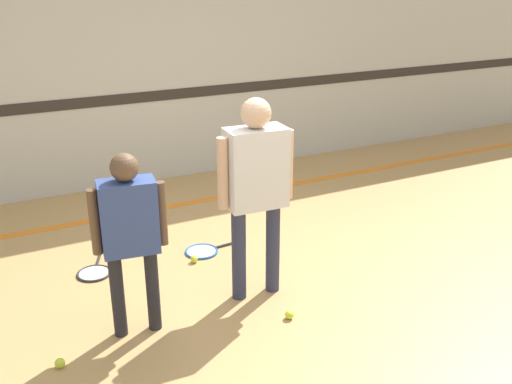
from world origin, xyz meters
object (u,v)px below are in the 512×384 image
racket_second_spare (94,272)px  tennis_ball_near_instructor (289,315)px  person_instructor (256,178)px  person_student_left (130,226)px  tennis_ball_stray_left (60,363)px  tennis_ball_by_spare_racket (194,259)px  racket_spare_on_floor (203,251)px

racket_second_spare → tennis_ball_near_instructor: size_ratio=8.18×
tennis_ball_near_instructor → person_instructor: bearing=97.8°
person_student_left → tennis_ball_stray_left: 0.98m
tennis_ball_near_instructor → person_student_left: bearing=161.2°
person_student_left → tennis_ball_by_spare_racket: bearing=55.0°
person_instructor → person_student_left: bearing=-172.4°
tennis_ball_stray_left → person_instructor: bearing=8.9°
tennis_ball_by_spare_racket → racket_spare_on_floor: bearing=45.7°
racket_second_spare → tennis_ball_stray_left: (-0.46, -1.14, 0.02)m
tennis_ball_by_spare_racket → person_student_left: bearing=-132.9°
racket_second_spare → tennis_ball_by_spare_racket: (0.82, -0.20, 0.02)m
racket_second_spare → tennis_ball_stray_left: 1.23m
racket_spare_on_floor → tennis_ball_near_instructor: tennis_ball_near_instructor is taller
person_instructor → tennis_ball_near_instructor: (0.06, -0.43, -0.93)m
person_instructor → tennis_ball_stray_left: 1.81m
person_instructor → racket_spare_on_floor: 1.28m
racket_spare_on_floor → tennis_ball_stray_left: (-1.43, -1.09, 0.02)m
person_instructor → person_student_left: size_ratio=1.19×
tennis_ball_near_instructor → tennis_ball_by_spare_racket: 1.17m
person_instructor → tennis_ball_by_spare_racket: bearing=113.1°
racket_spare_on_floor → tennis_ball_by_spare_racket: size_ratio=8.12×
person_student_left → racket_second_spare: 1.27m
racket_spare_on_floor → racket_second_spare: bearing=172.6°
person_instructor → racket_second_spare: size_ratio=2.90×
tennis_ball_by_spare_racket → tennis_ball_stray_left: (-1.28, -0.94, 0.00)m
person_instructor → racket_second_spare: person_instructor is taller
racket_spare_on_floor → person_instructor: bearing=-87.0°
person_student_left → tennis_ball_stray_left: person_student_left is taller
person_instructor → tennis_ball_near_instructor: bearing=-79.0°
person_instructor → person_student_left: person_instructor is taller
tennis_ball_by_spare_racket → tennis_ball_near_instructor: bearing=-74.5°
person_instructor → racket_second_spare: 1.70m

